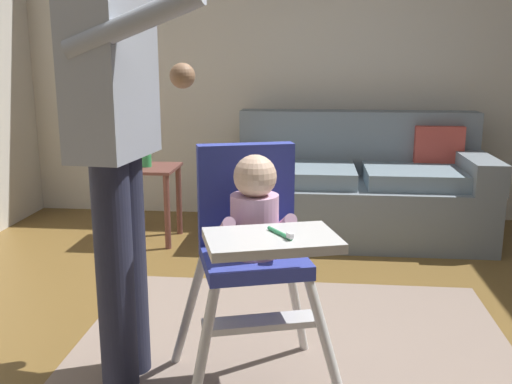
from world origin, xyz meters
The scene contains 6 objects.
wall_far centered at (0.00, 2.48, 1.30)m, with size 5.48×0.06×2.60m, color silver.
couch centered at (0.25, 1.96, 0.33)m, with size 1.75×0.86×0.86m.
high_chair centered at (-0.29, -0.12, 0.64)m, with size 0.75×0.83×0.93m.
adult_standing centered at (-0.79, -0.07, 0.95)m, with size 0.51×0.53×1.67m.
side_table centered at (-1.19, 1.68, 0.38)m, with size 0.40×0.40×0.52m.
sippy_cup centered at (-1.20, 1.68, 0.57)m, with size 0.07×0.07×0.10m, color green.
Camera 1 is at (-0.08, -2.09, 1.24)m, focal length 40.58 mm.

